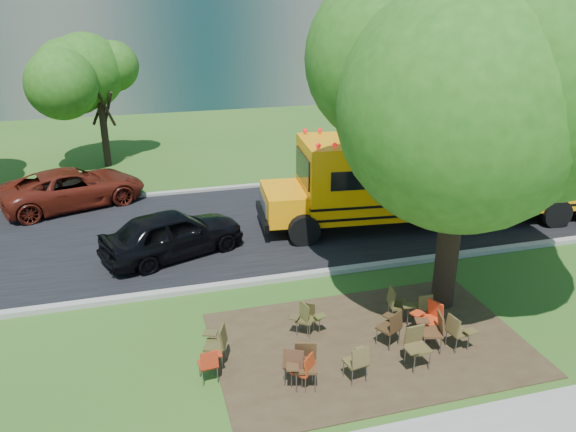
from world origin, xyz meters
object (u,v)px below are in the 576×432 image
object	(u,v)px
chair_3	(304,361)
chair_12	(397,302)
chair_7	(457,330)
chair_13	(424,304)
chair_4	(358,359)
chair_14	(431,316)
bg_car_red	(73,188)
chair_2	(305,367)
black_car	(173,233)
chair_1	(296,361)
chair_0	(209,362)
main_tree	(468,71)
school_bus	(459,172)
chair_6	(434,328)
chair_5	(416,344)
chair_8	(217,341)
chair_10	(309,315)
chair_9	(305,316)
chair_11	(391,325)

from	to	relation	value
chair_3	chair_12	size ratio (longest dim) A/B	1.00
chair_7	chair_13	world-z (taller)	chair_7
chair_4	chair_14	distance (m)	2.47
bg_car_red	chair_14	bearing A→B (deg)	-162.26
chair_2	black_car	bearing A→B (deg)	60.08
chair_1	chair_2	size ratio (longest dim) A/B	1.14
chair_0	chair_3	size ratio (longest dim) A/B	0.82
chair_1	chair_14	xyz separation A→B (m)	(3.47, 0.82, 0.00)
black_car	chair_14	bearing A→B (deg)	-159.46
main_tree	school_bus	size ratio (longest dim) A/B	0.75
chair_12	chair_13	world-z (taller)	chair_12
chair_6	chair_1	bearing A→B (deg)	110.58
chair_0	chair_6	world-z (taller)	chair_6
chair_5	chair_8	xyz separation A→B (m)	(-4.02, 1.23, -0.01)
chair_12	chair_13	bearing A→B (deg)	89.07
chair_5	chair_10	size ratio (longest dim) A/B	1.16
school_bus	chair_14	distance (m)	7.83
main_tree	chair_3	xyz separation A→B (m)	(-4.36, -2.13, -5.28)
school_bus	chair_2	xyz separation A→B (m)	(-7.78, -7.28, -1.27)
chair_14	chair_5	bearing A→B (deg)	114.71
chair_5	black_car	size ratio (longest dim) A/B	0.22
chair_14	chair_10	bearing A→B (deg)	49.22
chair_3	chair_7	bearing A→B (deg)	-159.92
main_tree	black_car	distance (m)	9.48
chair_12	chair_3	bearing A→B (deg)	-49.87
chair_12	bg_car_red	xyz separation A→B (m)	(-8.04, 10.67, 0.13)
main_tree	chair_6	world-z (taller)	main_tree
chair_6	chair_10	xyz separation A→B (m)	(-2.45, 1.37, -0.09)
chair_5	main_tree	bearing A→B (deg)	-135.46
chair_0	chair_12	distance (m)	4.74
chair_9	chair_11	xyz separation A→B (m)	(1.71, -1.00, 0.08)
chair_13	chair_7	bearing A→B (deg)	-82.59
chair_10	chair_7	bearing A→B (deg)	50.69
school_bus	chair_10	xyz separation A→B (m)	(-7.12, -5.46, -1.26)
chair_0	chair_11	xyz separation A→B (m)	(4.10, 0.15, 0.08)
chair_13	bg_car_red	bearing A→B (deg)	128.92
chair_0	chair_6	bearing A→B (deg)	-7.75
school_bus	chair_1	xyz separation A→B (m)	(-7.93, -7.15, -1.20)
chair_2	chair_1	bearing A→B (deg)	90.78
chair_9	chair_10	xyz separation A→B (m)	(0.10, -0.02, 0.01)
bg_car_red	main_tree	bearing A→B (deg)	-155.81
chair_8	chair_5	bearing A→B (deg)	-86.63
chair_10	black_car	distance (m)	5.81
chair_3	chair_13	world-z (taller)	chair_3
chair_9	chair_13	world-z (taller)	chair_13
chair_0	main_tree	bearing A→B (deg)	8.61
school_bus	chair_11	distance (m)	8.55
school_bus	chair_11	xyz separation A→B (m)	(-5.50, -6.44, -1.20)
chair_3	chair_8	distance (m)	1.97
chair_9	bg_car_red	size ratio (longest dim) A/B	0.15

